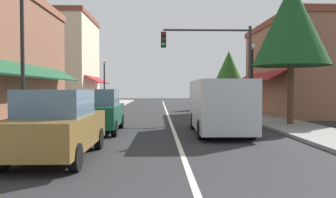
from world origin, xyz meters
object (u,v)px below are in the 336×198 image
object	(u,v)px
traffic_signal_mast_arm	(218,55)
street_lamp_left_near	(22,36)
tree_right_far	(229,68)
street_lamp_left_far	(104,75)
tree_right_near	(291,24)
parked_car_nearest_left	(57,125)
van_in_lane	(219,105)
parked_car_second_left	(99,111)
street_lamp_right_mid	(252,68)

from	to	relation	value
traffic_signal_mast_arm	street_lamp_left_near	size ratio (longest dim) A/B	1.07
tree_right_far	street_lamp_left_far	bearing A→B (deg)	-172.29
traffic_signal_mast_arm	tree_right_near	xyz separation A→B (m)	(2.70, -4.09, 1.04)
traffic_signal_mast_arm	street_lamp_left_near	xyz separation A→B (m)	(-7.76, -9.21, -0.36)
street_lamp_left_far	tree_right_near	size ratio (longest dim) A/B	0.62
street_lamp_left_far	tree_right_far	xyz separation A→B (m)	(10.78, 1.46, 0.72)
parked_car_nearest_left	van_in_lane	bearing A→B (deg)	43.49
van_in_lane	parked_car_second_left	bearing A→B (deg)	174.56
parked_car_nearest_left	tree_right_far	world-z (taller)	tree_right_far
tree_right_near	tree_right_far	size ratio (longest dim) A/B	1.33
van_in_lane	street_lamp_left_near	xyz separation A→B (m)	(-6.62, -2.72, 2.28)
tree_right_near	tree_right_far	world-z (taller)	tree_right_near
van_in_lane	street_lamp_right_mid	size ratio (longest dim) A/B	1.17
parked_car_second_left	van_in_lane	xyz separation A→B (m)	(4.87, -0.55, 0.27)
parked_car_second_left	street_lamp_right_mid	xyz separation A→B (m)	(8.09, 6.11, 2.16)
street_lamp_right_mid	tree_right_far	bearing A→B (deg)	86.19
parked_car_nearest_left	street_lamp_left_far	distance (m)	19.74
street_lamp_right_mid	street_lamp_left_far	bearing A→B (deg)	140.95
street_lamp_right_mid	tree_right_near	xyz separation A→B (m)	(0.62, -4.27, 1.78)
parked_car_nearest_left	van_in_lane	world-z (taller)	van_in_lane
van_in_lane	street_lamp_left_far	distance (m)	16.51
street_lamp_right_mid	tree_right_far	distance (m)	9.72
street_lamp_left_far	tree_right_near	bearing A→B (deg)	-49.27
parked_car_nearest_left	street_lamp_right_mid	distance (m)	14.15
parked_car_nearest_left	van_in_lane	xyz separation A→B (m)	(4.99, 4.66, 0.27)
van_in_lane	street_lamp_right_mid	world-z (taller)	street_lamp_right_mid
parked_car_nearest_left	traffic_signal_mast_arm	size ratio (longest dim) A/B	0.75
street_lamp_left_far	tree_right_near	xyz separation A→B (m)	(10.76, -12.49, 1.93)
street_lamp_left_far	tree_right_far	size ratio (longest dim) A/B	0.82
traffic_signal_mast_arm	street_lamp_left_near	world-z (taller)	traffic_signal_mast_arm
street_lamp_left_far	street_lamp_left_near	bearing A→B (deg)	-89.02
parked_car_second_left	street_lamp_left_near	size ratio (longest dim) A/B	0.80
street_lamp_right_mid	tree_right_near	world-z (taller)	tree_right_near
van_in_lane	tree_right_far	xyz separation A→B (m)	(3.86, 16.35, 2.46)
traffic_signal_mast_arm	street_lamp_left_near	bearing A→B (deg)	-130.12
street_lamp_left_far	tree_right_near	world-z (taller)	tree_right_near
parked_car_nearest_left	parked_car_second_left	bearing A→B (deg)	89.14
parked_car_nearest_left	tree_right_far	distance (m)	22.96
street_lamp_right_mid	street_lamp_left_far	xyz separation A→B (m)	(-10.14, 8.22, -0.15)
traffic_signal_mast_arm	street_lamp_right_mid	bearing A→B (deg)	4.88
van_in_lane	street_lamp_right_mid	distance (m)	7.64
van_in_lane	tree_right_far	bearing A→B (deg)	77.75
parked_car_nearest_left	street_lamp_right_mid	world-z (taller)	street_lamp_right_mid
street_lamp_left_far	traffic_signal_mast_arm	bearing A→B (deg)	-46.19
street_lamp_right_mid	van_in_lane	bearing A→B (deg)	-115.77
parked_car_second_left	street_lamp_left_far	bearing A→B (deg)	97.24
parked_car_nearest_left	traffic_signal_mast_arm	world-z (taller)	traffic_signal_mast_arm
parked_car_second_left	street_lamp_right_mid	bearing A→B (deg)	36.17
van_in_lane	street_lamp_left_near	size ratio (longest dim) A/B	1.02
parked_car_second_left	street_lamp_left_far	xyz separation A→B (m)	(-2.05, 14.33, 2.01)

